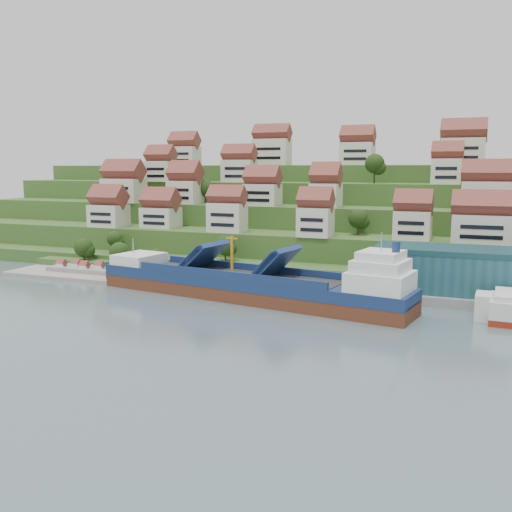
% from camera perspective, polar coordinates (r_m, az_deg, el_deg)
% --- Properties ---
extents(ground, '(300.00, 300.00, 0.00)m').
position_cam_1_polar(ground, '(129.91, 0.97, -4.57)').
color(ground, slate).
rests_on(ground, ground).
extents(quay, '(180.00, 14.00, 2.20)m').
position_cam_1_polar(quay, '(138.56, 10.97, -3.42)').
color(quay, gray).
rests_on(quay, ground).
extents(pebble_beach, '(45.00, 20.00, 1.00)m').
position_cam_1_polar(pebble_beach, '(168.44, -16.31, -1.65)').
color(pebble_beach, gray).
rests_on(pebble_beach, ground).
extents(hillside, '(260.00, 128.00, 31.00)m').
position_cam_1_polar(hillside, '(227.08, 10.28, 3.77)').
color(hillside, '#2D4C1E').
rests_on(hillside, ground).
extents(hillside_village, '(159.58, 65.37, 29.83)m').
position_cam_1_polar(hillside_village, '(183.94, 8.18, 6.94)').
color(hillside_village, silver).
rests_on(hillside_village, ground).
extents(hillside_trees, '(136.40, 62.10, 31.80)m').
position_cam_1_polar(hillside_trees, '(174.55, 2.01, 4.60)').
color(hillside_trees, '#243F15').
rests_on(hillside_trees, ground).
extents(flagpole, '(1.28, 0.16, 8.00)m').
position_cam_1_polar(flagpole, '(132.99, 9.84, -1.35)').
color(flagpole, gray).
rests_on(flagpole, quay).
extents(beach_huts, '(14.40, 3.70, 2.20)m').
position_cam_1_polar(beach_huts, '(168.43, -17.13, -1.14)').
color(beach_huts, white).
rests_on(beach_huts, pebble_beach).
extents(cargo_ship, '(78.44, 24.49, 17.19)m').
position_cam_1_polar(cargo_ship, '(130.64, -0.15, -3.02)').
color(cargo_ship, '#562C1A').
rests_on(cargo_ship, ground).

